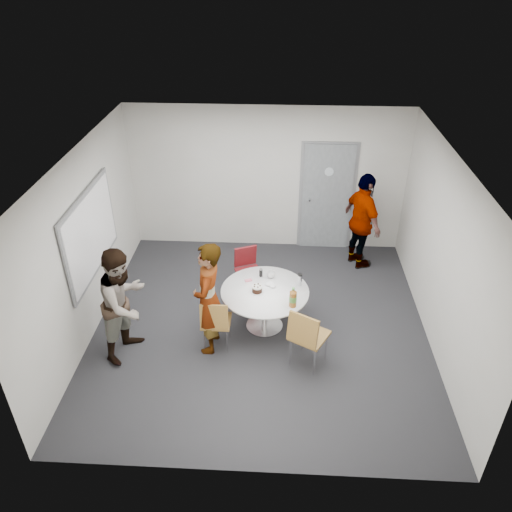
# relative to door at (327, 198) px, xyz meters

# --- Properties ---
(floor) EXTENTS (5.00, 5.00, 0.00)m
(floor) POSITION_rel_door_xyz_m (-1.10, -2.48, -1.03)
(floor) COLOR black
(floor) RESTS_ON ground
(ceiling) EXTENTS (5.00, 5.00, 0.00)m
(ceiling) POSITION_rel_door_xyz_m (-1.10, -2.48, 1.67)
(ceiling) COLOR silver
(ceiling) RESTS_ON wall_back
(wall_back) EXTENTS (5.00, 0.00, 5.00)m
(wall_back) POSITION_rel_door_xyz_m (-1.10, 0.02, 0.32)
(wall_back) COLOR #B7B6AD
(wall_back) RESTS_ON floor
(wall_left) EXTENTS (0.00, 5.00, 5.00)m
(wall_left) POSITION_rel_door_xyz_m (-3.60, -2.48, 0.32)
(wall_left) COLOR #B7B6AD
(wall_left) RESTS_ON floor
(wall_right) EXTENTS (0.00, 5.00, 5.00)m
(wall_right) POSITION_rel_door_xyz_m (1.40, -2.48, 0.32)
(wall_right) COLOR #B7B6AD
(wall_right) RESTS_ON floor
(wall_front) EXTENTS (5.00, 0.00, 5.00)m
(wall_front) POSITION_rel_door_xyz_m (-1.10, -4.98, 0.32)
(wall_front) COLOR #B7B6AD
(wall_front) RESTS_ON floor
(door) EXTENTS (1.02, 0.17, 2.12)m
(door) POSITION_rel_door_xyz_m (0.00, 0.00, 0.00)
(door) COLOR slate
(door) RESTS_ON wall_back
(whiteboard) EXTENTS (0.04, 1.90, 1.25)m
(whiteboard) POSITION_rel_door_xyz_m (-3.56, -2.28, 0.42)
(whiteboard) COLOR slate
(whiteboard) RESTS_ON wall_left
(table) EXTENTS (1.30, 1.30, 0.99)m
(table) POSITION_rel_door_xyz_m (-1.01, -2.49, -0.44)
(table) COLOR white
(table) RESTS_ON floor
(chair_near_left) EXTENTS (0.41, 0.44, 0.85)m
(chair_near_left) POSITION_rel_door_xyz_m (-1.71, -3.01, -0.51)
(chair_near_left) COLOR brown
(chair_near_left) RESTS_ON floor
(chair_near_right) EXTENTS (0.62, 0.64, 0.95)m
(chair_near_right) POSITION_rel_door_xyz_m (-0.45, -3.30, -0.45)
(chair_near_right) COLOR brown
(chair_near_right) RESTS_ON floor
(chair_far) EXTENTS (0.52, 0.54, 0.82)m
(chair_far) POSITION_rel_door_xyz_m (-1.36, -1.58, -0.53)
(chair_far) COLOR maroon
(chair_far) RESTS_ON floor
(person_main) EXTENTS (0.44, 0.64, 1.70)m
(person_main) POSITION_rel_door_xyz_m (-1.80, -2.96, -0.17)
(person_main) COLOR #A5C6EA
(person_main) RESTS_ON floor
(person_left) EXTENTS (0.89, 0.99, 1.68)m
(person_left) POSITION_rel_door_xyz_m (-2.93, -3.10, -0.19)
(person_left) COLOR white
(person_left) RESTS_ON floor
(person_right) EXTENTS (0.81, 1.12, 1.76)m
(person_right) POSITION_rel_door_xyz_m (0.59, -0.64, -0.15)
(person_right) COLOR black
(person_right) RESTS_ON floor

